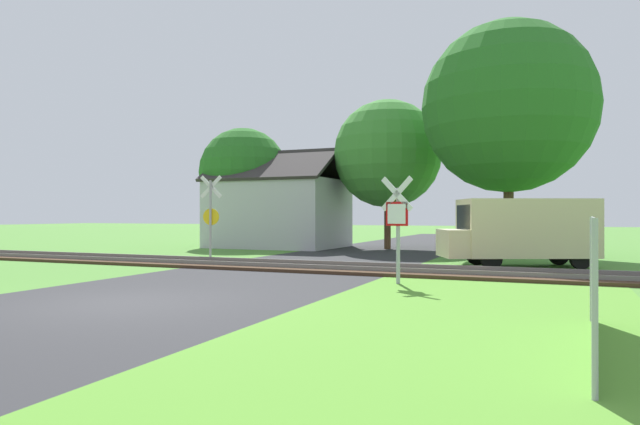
# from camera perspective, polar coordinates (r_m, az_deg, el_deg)

# --- Properties ---
(ground_plane) EXTENTS (160.00, 160.00, 0.00)m
(ground_plane) POSITION_cam_1_polar(r_m,az_deg,el_deg) (11.84, -19.08, -8.61)
(ground_plane) COLOR #4C8433
(road_asphalt) EXTENTS (6.76, 80.00, 0.01)m
(road_asphalt) POSITION_cam_1_polar(r_m,az_deg,el_deg) (13.39, -13.34, -7.62)
(road_asphalt) COLOR #2D2D30
(road_asphalt) RESTS_ON ground
(grass_verge) EXTENTS (6.00, 20.00, 0.01)m
(grass_verge) POSITION_cam_1_polar(r_m,az_deg,el_deg) (7.11, 10.90, -14.25)
(grass_verge) COLOR #54912D
(grass_verge) RESTS_ON ground
(rail_track) EXTENTS (60.00, 2.60, 0.22)m
(rail_track) POSITION_cam_1_polar(r_m,az_deg,el_deg) (18.36, -2.65, -5.44)
(rail_track) COLOR #422D1E
(rail_track) RESTS_ON ground
(stop_sign_near) EXTENTS (0.86, 0.22, 2.69)m
(stop_sign_near) POSITION_cam_1_polar(r_m,az_deg,el_deg) (14.35, 7.76, -0.86)
(stop_sign_near) COLOR #9E9EA5
(stop_sign_near) RESTS_ON ground
(crossing_sign_far) EXTENTS (0.87, 0.20, 3.22)m
(crossing_sign_far) POSITION_cam_1_polar(r_m,az_deg,el_deg) (22.01, -10.87, -0.01)
(crossing_sign_far) COLOR #9E9EA5
(crossing_sign_far) RESTS_ON ground
(house) EXTENTS (6.90, 5.52, 5.14)m
(house) POSITION_cam_1_polar(r_m,az_deg,el_deg) (30.41, -4.14, 0.15)
(house) COLOR #B7B7BC
(house) RESTS_ON ground
(tree_right) EXTENTS (7.15, 7.15, 9.79)m
(tree_right) POSITION_cam_1_polar(r_m,az_deg,el_deg) (25.39, 18.33, 9.97)
(tree_right) COLOR #513823
(tree_right) RESTS_ON ground
(tree_left) EXTENTS (4.80, 4.80, 6.45)m
(tree_left) POSITION_cam_1_polar(r_m,az_deg,el_deg) (31.44, -7.68, 4.01)
(tree_left) COLOR #513823
(tree_left) RESTS_ON ground
(tree_center) EXTENTS (5.41, 5.41, 7.50)m
(tree_center) POSITION_cam_1_polar(r_m,az_deg,el_deg) (29.00, 6.76, 5.84)
(tree_center) COLOR #513823
(tree_center) RESTS_ON ground
(mail_truck) EXTENTS (5.23, 3.68, 2.24)m
(mail_truck) POSITION_cam_1_polar(r_m,az_deg,el_deg) (19.91, 19.48, -1.62)
(mail_truck) COLOR beige
(mail_truck) RESTS_ON ground
(fence_panel) EXTENTS (0.26, 4.39, 1.70)m
(fence_panel) POSITION_cam_1_polar(r_m,az_deg,el_deg) (8.11, 25.63, -6.43)
(fence_panel) COLOR #9E9EA5
(fence_panel) RESTS_ON ground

